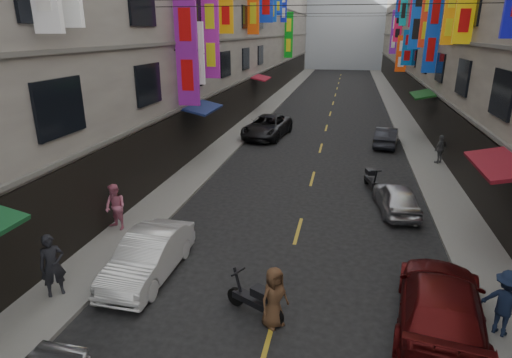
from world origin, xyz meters
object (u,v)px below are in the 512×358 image
at_px(car_left_mid, 149,256).
at_px(car_left_far, 267,127).
at_px(scooter_crossing, 255,300).
at_px(car_right_near, 441,304).
at_px(pedestrian_lnear, 52,265).
at_px(car_right_mid, 397,198).
at_px(pedestrian_crossing, 274,297).
at_px(pedestrian_lfar, 115,207).
at_px(pedestrian_rnear, 506,303).
at_px(car_right_far, 386,137).
at_px(scooter_far_right, 371,180).
at_px(pedestrian_rfar, 440,149).

bearing_deg(car_left_mid, car_left_far, 90.31).
distance_m(scooter_crossing, car_left_far, 19.63).
xyz_separation_m(car_left_mid, car_left_far, (0.15, 18.16, 0.07)).
distance_m(car_right_near, pedestrian_lnear, 10.04).
bearing_deg(car_right_mid, car_left_mid, 33.38).
bearing_deg(pedestrian_crossing, car_right_near, -38.42).
xyz_separation_m(pedestrian_lfar, pedestrian_rnear, (11.85, -3.29, -0.02)).
distance_m(car_right_near, pedestrian_lfar, 10.96).
bearing_deg(pedestrian_lfar, pedestrian_lnear, -62.58).
distance_m(scooter_crossing, car_right_near, 4.53).
xyz_separation_m(car_left_far, car_right_mid, (7.51, -11.60, -0.13)).
height_order(car_left_mid, car_left_far, car_left_far).
distance_m(scooter_crossing, car_right_far, 19.01).
height_order(scooter_crossing, car_right_far, car_right_far).
height_order(car_left_far, car_right_far, car_left_far).
bearing_deg(scooter_crossing, car_right_near, -57.65).
relative_size(car_right_near, pedestrian_crossing, 3.07).
xyz_separation_m(scooter_far_right, pedestrian_rnear, (2.64, -9.90, 0.51)).
xyz_separation_m(scooter_far_right, pedestrian_lfar, (-9.21, -6.61, 0.53)).
relative_size(pedestrian_rnear, pedestrian_crossing, 1.04).
xyz_separation_m(car_right_mid, car_right_far, (0.35, 10.74, 0.01)).
distance_m(pedestrian_rfar, pedestrian_crossing, 16.52).
height_order(car_right_mid, pedestrian_rfar, pedestrian_rfar).
distance_m(car_right_mid, pedestrian_lfar, 10.89).
bearing_deg(car_right_near, scooter_crossing, 13.71).
xyz_separation_m(scooter_far_right, pedestrian_rfar, (3.79, 4.59, 0.46)).
height_order(scooter_far_right, pedestrian_lnear, pedestrian_lnear).
bearing_deg(car_right_mid, pedestrian_lnear, 32.89).
bearing_deg(car_right_mid, car_right_near, 85.48).
relative_size(car_right_far, pedestrian_lfar, 2.18).
height_order(scooter_crossing, pedestrian_lnear, pedestrian_lnear).
bearing_deg(pedestrian_crossing, pedestrian_rnear, -40.94).
xyz_separation_m(scooter_far_right, car_right_near, (1.24, -9.90, 0.27)).
bearing_deg(scooter_crossing, pedestrian_rfar, 1.96).
bearing_deg(scooter_far_right, pedestrian_crossing, 60.90).
xyz_separation_m(car_right_near, pedestrian_lfar, (-10.45, 3.29, 0.26)).
bearing_deg(scooter_far_right, pedestrian_lfar, 21.02).
bearing_deg(pedestrian_crossing, car_left_far, 52.91).
distance_m(car_right_near, pedestrian_crossing, 4.03).
relative_size(scooter_far_right, pedestrian_lfar, 1.04).
bearing_deg(pedestrian_crossing, pedestrian_rfar, 18.47).
bearing_deg(car_right_mid, pedestrian_rnear, 96.17).
xyz_separation_m(pedestrian_lnear, pedestrian_rnear, (11.41, 0.80, -0.05)).
xyz_separation_m(pedestrian_rnear, pedestrian_rfar, (1.15, 14.49, -0.05)).
distance_m(car_right_far, pedestrian_crossing, 19.18).
bearing_deg(pedestrian_rnear, pedestrian_crossing, 42.74).
xyz_separation_m(pedestrian_rnear, pedestrian_crossing, (-5.37, -0.69, -0.16)).
height_order(car_right_near, car_right_mid, car_right_near).
bearing_deg(car_right_near, pedestrian_lfar, -8.80).
distance_m(scooter_crossing, pedestrian_lnear, 5.55).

